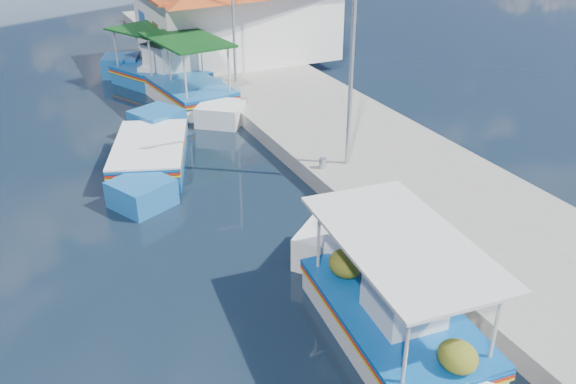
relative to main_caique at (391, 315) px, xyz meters
name	(u,v)px	position (x,y,z in m)	size (l,w,h in m)	color
ground	(220,248)	(-1.91, 4.26, -0.47)	(160.00, 160.00, 0.00)	black
quay	(321,120)	(3.99, 10.26, -0.22)	(5.00, 44.00, 0.50)	gray
bollards	(275,126)	(1.89, 9.51, 0.18)	(0.20, 17.20, 0.30)	#A5A8AD
main_caique	(391,315)	(0.00, 0.00, 0.00)	(2.54, 7.35, 2.43)	silver
caique_green_canopy	(190,92)	(0.60, 14.84, -0.05)	(2.86, 7.46, 2.81)	silver
caique_blue_hull	(149,157)	(-2.30, 9.54, -0.14)	(3.49, 6.53, 1.23)	#1A5B9D
caique_far	(161,75)	(0.11, 17.39, 0.02)	(4.20, 6.81, 2.63)	#1A5B9D
harbor_building	(235,5)	(4.29, 19.26, 2.31)	(10.49, 10.49, 4.40)	white
lamp_post_near	(349,47)	(2.60, 6.26, 3.38)	(1.21, 0.14, 6.00)	#A5A8AD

